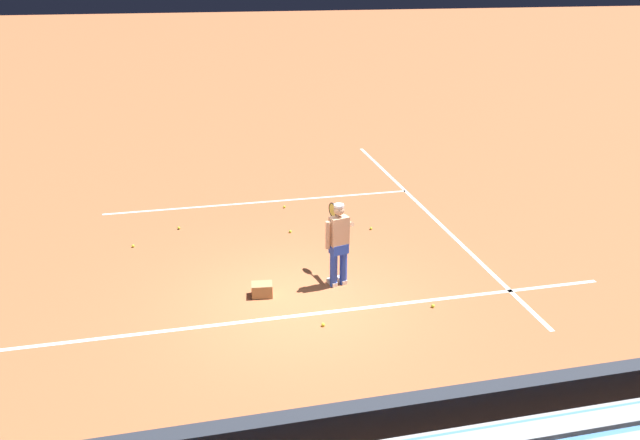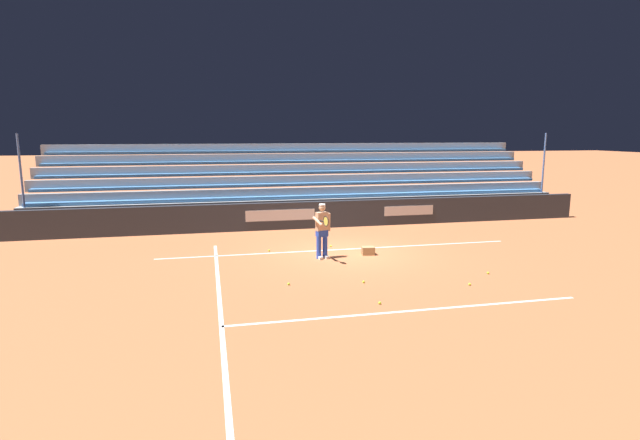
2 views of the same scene
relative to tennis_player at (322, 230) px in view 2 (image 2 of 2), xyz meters
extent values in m
plane|color=#B7663D|center=(-0.88, -0.53, -0.89)|extent=(160.00, 160.00, 0.00)
cube|color=white|center=(-0.88, -1.03, -0.89)|extent=(12.00, 0.10, 0.01)
cube|color=white|center=(3.23, 3.47, -0.89)|extent=(0.10, 12.00, 0.01)
cube|color=white|center=(-0.88, 4.97, -0.89)|extent=(8.22, 0.10, 0.01)
cube|color=#2D333D|center=(-0.88, -5.00, -0.34)|extent=(23.92, 0.24, 1.10)
cube|color=silver|center=(0.60, -4.88, -0.29)|extent=(2.80, 0.01, 0.44)
cube|color=silver|center=(-4.91, -4.88, -0.29)|extent=(2.20, 0.01, 0.40)
cube|color=#9EA3A8|center=(-0.88, -7.60, -0.34)|extent=(22.72, 4.00, 1.10)
cube|color=#4C89CC|center=(-0.88, -6.00, 0.29)|extent=(22.27, 0.40, 0.12)
cube|color=#9EA3A8|center=(-0.88, -6.28, 0.43)|extent=(22.72, 0.24, 0.45)
cube|color=#4C89CC|center=(-0.88, -6.80, 0.74)|extent=(22.27, 0.40, 0.12)
cube|color=#9EA3A8|center=(-0.88, -7.08, 0.88)|extent=(22.72, 0.24, 0.45)
cube|color=#4C89CC|center=(-0.88, -7.60, 1.19)|extent=(22.27, 0.40, 0.12)
cube|color=#9EA3A8|center=(-0.88, -7.88, 1.33)|extent=(22.72, 0.24, 0.45)
cube|color=#4C89CC|center=(-0.88, -8.40, 1.64)|extent=(22.27, 0.40, 0.12)
cube|color=#9EA3A8|center=(-0.88, -8.68, 1.78)|extent=(22.72, 0.24, 0.45)
cube|color=#4C89CC|center=(-0.88, -9.20, 2.09)|extent=(22.27, 0.40, 0.12)
cube|color=#9EA3A8|center=(-0.88, -9.48, 2.23)|extent=(22.72, 0.24, 0.45)
cylinder|color=#4C70B2|center=(-11.90, -5.70, 1.03)|extent=(0.08, 0.08, 3.85)
cylinder|color=#4C70B2|center=(10.14, -5.70, 1.03)|extent=(0.08, 0.08, 3.85)
cylinder|color=blue|center=(-0.11, -0.06, -0.45)|extent=(0.15, 0.15, 0.88)
cylinder|color=blue|center=(0.11, 0.00, -0.45)|extent=(0.15, 0.15, 0.88)
cube|color=white|center=(-0.12, 0.00, -0.85)|extent=(0.18, 0.30, 0.09)
cube|color=white|center=(0.09, 0.06, -0.85)|extent=(0.18, 0.30, 0.09)
cube|color=blue|center=(0.00, -0.03, -0.09)|extent=(0.38, 0.30, 0.20)
cube|color=tan|center=(0.00, -0.03, 0.28)|extent=(0.40, 0.29, 0.58)
sphere|color=tan|center=(0.00, -0.02, 0.71)|extent=(0.21, 0.21, 0.21)
cylinder|color=white|center=(0.00, -0.02, 0.80)|extent=(0.20, 0.20, 0.05)
cylinder|color=tan|center=(-0.24, -0.09, 0.24)|extent=(0.09, 0.09, 0.56)
cylinder|color=tan|center=(0.19, 0.23, 0.33)|extent=(0.23, 0.59, 0.24)
cylinder|color=black|center=(0.13, 0.46, 0.38)|extent=(0.11, 0.30, 0.03)
torus|color=black|center=(0.06, 0.73, 0.42)|extent=(0.10, 0.31, 0.31)
cylinder|color=#D6D14C|center=(0.06, 0.73, 0.42)|extent=(0.07, 0.26, 0.27)
cube|color=#A87F51|center=(-1.55, -0.15, -0.76)|extent=(0.43, 0.34, 0.26)
sphere|color=#CCE533|center=(1.46, 2.51, -0.86)|extent=(0.07, 0.07, 0.07)
sphere|color=#CCE533|center=(-0.48, 2.76, -0.86)|extent=(0.07, 0.07, 0.07)
sphere|color=#CCE533|center=(-0.34, 4.41, -0.86)|extent=(0.07, 0.07, 0.07)
sphere|color=#CCE533|center=(-0.65, -1.48, -0.86)|extent=(0.07, 0.07, 0.07)
sphere|color=#CCE533|center=(-4.11, 2.72, -0.86)|extent=(0.07, 0.07, 0.07)
sphere|color=#CCE533|center=(1.50, -1.29, -0.86)|extent=(0.07, 0.07, 0.07)
sphere|color=#CCE533|center=(-3.08, 3.56, -0.86)|extent=(0.07, 0.07, 0.07)
camera|label=1|loc=(-2.79, -10.74, 5.04)|focal=35.00mm
camera|label=2|loc=(3.38, 14.74, 2.98)|focal=28.00mm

